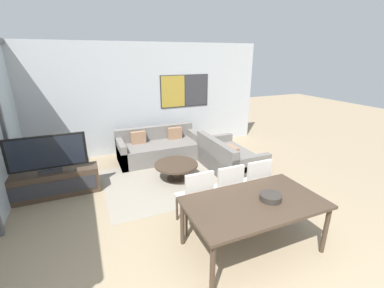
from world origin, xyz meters
The scene contains 12 objects.
wall_back centered at (0.04, 5.44, 1.41)m, with size 6.68×0.09×2.80m.
area_rug centered at (0.16, 3.38, 0.00)m, with size 2.93×2.17×0.01m.
tv_console centered at (-2.16, 3.66, 0.24)m, with size 1.59×0.41×0.49m.
television centered at (-2.16, 3.66, 0.83)m, with size 1.30×0.20×0.68m.
sofa_main centered at (0.16, 4.67, 0.26)m, with size 2.01×0.93×0.76m.
sofa_side centered at (1.36, 3.35, 0.26)m, with size 0.93×1.63×0.76m.
coffee_table centered at (0.16, 3.38, 0.27)m, with size 0.90×0.90×0.35m.
dining_table centered at (0.39, 1.07, 0.66)m, with size 1.77×1.00×0.72m.
dining_chair_left centered at (-0.12, 1.76, 0.54)m, with size 0.46×0.46×0.96m.
dining_chair_centre centered at (0.39, 1.77, 0.54)m, with size 0.46×0.46×0.96m.
dining_chair_right centered at (0.90, 1.78, 0.54)m, with size 0.46×0.46×0.96m.
fruit_bowl centered at (0.60, 1.02, 0.77)m, with size 0.28×0.28×0.08m.
Camera 1 is at (-1.47, -1.24, 2.49)m, focal length 24.00 mm.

